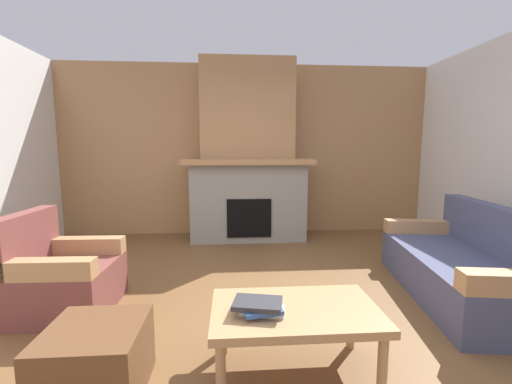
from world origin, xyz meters
The scene contains 8 objects.
ground centered at (0.00, 0.00, 0.00)m, with size 9.00×9.00×0.00m, color brown.
wall_back_wood_panel centered at (0.00, 3.00, 1.35)m, with size 6.00×0.12×2.70m, color #A87A4C.
fireplace centered at (0.00, 2.62, 1.16)m, with size 1.90×0.82×2.70m.
couch centered at (1.90, 0.36, 0.29)m, with size 1.10×1.91×0.85m.
armchair centered at (-1.70, 0.37, 0.29)m, with size 0.78×0.78×0.85m.
coffee_table centered at (0.13, -0.58, 0.38)m, with size 1.00×0.60×0.43m.
ottoman centered at (-1.01, -0.67, 0.20)m, with size 0.52×0.52×0.40m, color brown.
book_stack_near_edge centered at (-0.09, -0.63, 0.47)m, with size 0.33×0.24×0.07m.
Camera 1 is at (-0.24, -2.42, 1.37)m, focal length 23.11 mm.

